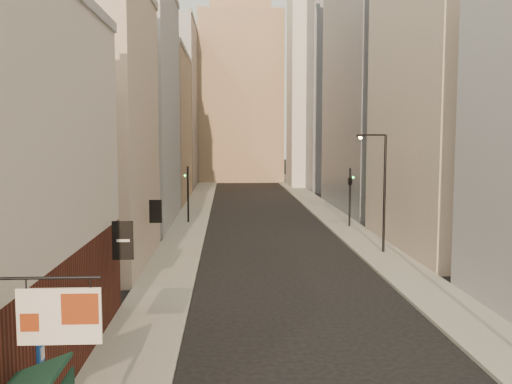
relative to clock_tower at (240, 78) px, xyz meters
name	(u,v)px	position (x,y,z in m)	size (l,w,h in m)	color
sidewalk_left	(198,204)	(-5.50, -37.00, -17.56)	(3.00, 140.00, 0.15)	gray
sidewalk_right	(315,204)	(7.50, -37.00, -17.56)	(3.00, 140.00, 0.15)	gray
left_bldg_beige	(77,129)	(-11.00, -66.00, -9.63)	(8.00, 12.00, 16.00)	tan
left_bldg_grey	(125,108)	(-11.00, -50.00, -7.63)	(8.00, 16.00, 20.00)	#98989D
left_bldg_tan	(153,128)	(-11.00, -32.00, -9.13)	(8.00, 18.00, 17.00)	#9A7959
left_bldg_wingrid	(170,107)	(-11.00, -12.00, -5.63)	(8.00, 20.00, 24.00)	gray
right_bldg_beige	(456,100)	(13.00, -62.00, -7.63)	(8.00, 16.00, 20.00)	tan
right_bldg_wingrid	(378,82)	(13.00, -42.00, -4.63)	(8.00, 20.00, 26.00)	gray
highrise	(370,14)	(19.00, -14.00, 8.02)	(21.00, 23.00, 51.20)	gray
clock_tower	(240,78)	(0.00, 0.00, 0.00)	(14.00, 14.00, 44.90)	#9A7959
white_tower	(316,62)	(11.00, -14.00, 0.97)	(8.00, 8.00, 41.50)	silver
streetlamp_mid	(382,186)	(7.55, -64.00, -13.23)	(2.01, 0.47, 7.71)	black
traffic_light_left	(188,184)	(-5.70, -50.48, -14.19)	(0.55, 0.44, 5.00)	black
traffic_light_right	(350,182)	(7.80, -53.50, -13.81)	(0.66, 0.66, 5.00)	black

